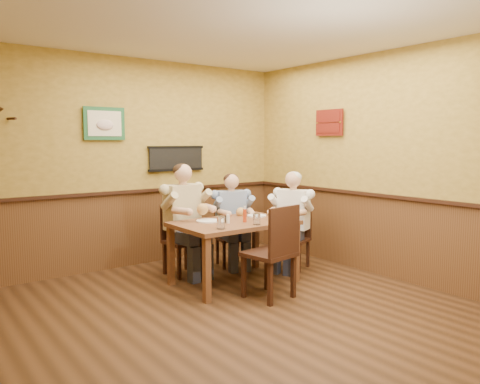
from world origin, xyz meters
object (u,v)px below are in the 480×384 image
object	(u,v)px
pepper_shaker	(227,219)
chair_back_right	(231,237)
diner_white_elder	(293,225)
salt_shaker	(228,219)
cola_tumbler	(275,216)
chair_near_side	(269,251)
chair_right_end	(293,238)
hot_sauce_bottle	(245,215)
chair_back_left	(183,240)
water_glass_left	(221,223)
diner_blue_polo	(231,225)
diner_tan_shirt	(182,225)
water_glass_mid	(257,219)
dining_table	(234,229)

from	to	relation	value
pepper_shaker	chair_back_right	bearing A→B (deg)	50.88
diner_white_elder	salt_shaker	size ratio (longest dim) A/B	11.74
diner_white_elder	cola_tumbler	xyz separation A→B (m)	(-0.60, -0.32, 0.22)
chair_back_right	pepper_shaker	size ratio (longest dim) A/B	9.48
chair_back_right	chair_near_side	distance (m)	1.39
chair_near_side	chair_right_end	bearing A→B (deg)	-153.75
chair_back_right	diner_white_elder	distance (m)	0.86
hot_sauce_bottle	salt_shaker	world-z (taller)	hot_sauce_bottle
chair_back_left	chair_near_side	world-z (taller)	chair_near_side
chair_back_left	chair_right_end	size ratio (longest dim) A/B	1.09
chair_right_end	diner_white_elder	bearing A→B (deg)	0.00
water_glass_left	salt_shaker	xyz separation A→B (m)	(0.27, 0.24, -0.02)
water_glass_left	chair_near_side	bearing A→B (deg)	-40.97
hot_sauce_bottle	chair_back_right	bearing A→B (deg)	65.04
diner_blue_polo	chair_back_left	bearing A→B (deg)	-165.12
diner_white_elder	water_glass_left	size ratio (longest dim) A/B	8.62
diner_tan_shirt	chair_back_left	bearing A→B (deg)	0.00
chair_back_left	pepper_shaker	world-z (taller)	chair_back_left
water_glass_mid	cola_tumbler	world-z (taller)	water_glass_mid
chair_back_left	diner_white_elder	world-z (taller)	diner_white_elder
water_glass_mid	diner_blue_polo	bearing A→B (deg)	70.21
chair_back_left	diner_tan_shirt	distance (m)	0.19
dining_table	hot_sauce_bottle	size ratio (longest dim) A/B	8.11
hot_sauce_bottle	cola_tumbler	bearing A→B (deg)	-20.56
diner_white_elder	salt_shaker	xyz separation A→B (m)	(-1.16, -0.13, 0.22)
chair_near_side	salt_shaker	world-z (taller)	chair_near_side
chair_right_end	diner_blue_polo	world-z (taller)	diner_blue_polo
pepper_shaker	salt_shaker	bearing A→B (deg)	-105.58
chair_near_side	water_glass_mid	xyz separation A→B (m)	(0.08, 0.31, 0.30)
water_glass_mid	hot_sauce_bottle	size ratio (longest dim) A/B	0.73
diner_blue_polo	diner_tan_shirt	bearing A→B (deg)	-165.12
pepper_shaker	diner_tan_shirt	bearing A→B (deg)	105.09
chair_back_right	pepper_shaker	world-z (taller)	pepper_shaker
water_glass_mid	pepper_shaker	world-z (taller)	water_glass_mid
diner_tan_shirt	water_glass_mid	distance (m)	1.11
chair_back_right	salt_shaker	xyz separation A→B (m)	(-0.57, -0.73, 0.40)
chair_right_end	water_glass_left	bearing A→B (deg)	-98.80
diner_tan_shirt	diner_blue_polo	distance (m)	0.74
chair_near_side	pepper_shaker	distance (m)	0.70
chair_near_side	water_glass_mid	distance (m)	0.44
chair_near_side	salt_shaker	distance (m)	0.66
chair_near_side	salt_shaker	xyz separation A→B (m)	(-0.13, 0.58, 0.29)
diner_white_elder	hot_sauce_bottle	xyz separation A→B (m)	(-0.96, -0.19, 0.25)
diner_tan_shirt	diner_blue_polo	size ratio (longest dim) A/B	1.12
chair_back_right	water_glass_mid	bearing A→B (deg)	-93.14
diner_blue_polo	water_glass_mid	distance (m)	1.09
diner_blue_polo	diner_white_elder	xyz separation A→B (m)	(0.59, -0.60, 0.02)
water_glass_mid	salt_shaker	size ratio (longest dim) A/B	1.27
water_glass_left	hot_sauce_bottle	world-z (taller)	hot_sauce_bottle
pepper_shaker	water_glass_left	bearing A→B (deg)	-133.91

